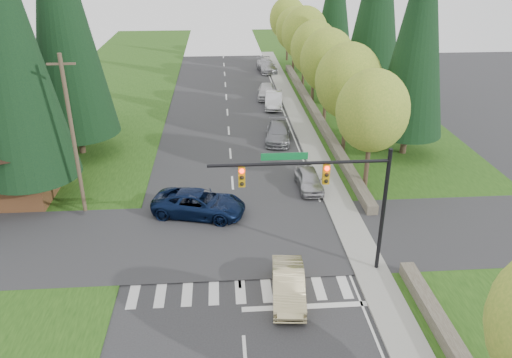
{
  "coord_description": "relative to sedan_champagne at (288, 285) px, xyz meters",
  "views": [
    {
      "loc": [
        -0.7,
        -16.62,
        15.49
      ],
      "look_at": [
        1.29,
        10.1,
        2.8
      ],
      "focal_mm": 35.0,
      "sensor_mm": 36.0,
      "label": 1
    }
  ],
  "objects": [
    {
      "name": "decid_tree_3",
      "position": [
        6.92,
        32.44,
        4.95
      ],
      "size": [
        5.0,
        5.0,
        8.55
      ],
      "color": "#38281C",
      "rests_on": "ground"
    },
    {
      "name": "sedan_champagne",
      "position": [
        0.0,
        0.0,
        0.0
      ],
      "size": [
        1.87,
        4.43,
        1.42
      ],
      "primitive_type": "imported",
      "rotation": [
        0.0,
        0.0,
        -0.09
      ],
      "color": "#C6B684",
      "rests_on": "ground"
    },
    {
      "name": "parked_car_b",
      "position": [
        1.92,
        21.09,
        0.02
      ],
      "size": [
        2.71,
        5.25,
        1.45
      ],
      "primitive_type": "imported",
      "rotation": [
        0.0,
        0.0,
        -0.14
      ],
      "color": "gray",
      "rests_on": "ground"
    },
    {
      "name": "brown_building",
      "position": [
        -17.28,
        12.44,
        2.43
      ],
      "size": [
        8.4,
        8.4,
        5.4
      ],
      "color": "#4C2D19",
      "rests_on": "ground"
    },
    {
      "name": "parked_car_c",
      "position": [
        2.57,
        30.83,
        0.09
      ],
      "size": [
        2.23,
        5.02,
        1.6
      ],
      "primitive_type": "imported",
      "rotation": [
        0.0,
        0.0,
        -0.11
      ],
      "color": "silver",
      "rests_on": "ground"
    },
    {
      "name": "decid_tree_5",
      "position": [
        6.82,
        46.44,
        4.82
      ],
      "size": [
        4.8,
        4.8,
        8.3
      ],
      "color": "#38281C",
      "rests_on": "ground"
    },
    {
      "name": "parked_car_d",
      "position": [
        2.17,
        34.37,
        0.07
      ],
      "size": [
        2.37,
        4.78,
        1.57
      ],
      "primitive_type": "imported",
      "rotation": [
        0.0,
        0.0,
        -0.12
      ],
      "color": "silver",
      "rests_on": "ground"
    },
    {
      "name": "parked_car_a",
      "position": [
        2.99,
        11.68,
        -0.03
      ],
      "size": [
        1.7,
        4.05,
        1.37
      ],
      "primitive_type": "imported",
      "rotation": [
        0.0,
        0.0,
        0.02
      ],
      "color": "#A8A7AC",
      "rests_on": "ground"
    },
    {
      "name": "decid_tree_2",
      "position": [
        6.82,
        25.44,
        5.22
      ],
      "size": [
        5.0,
        5.0,
        8.82
      ],
      "color": "#38281C",
      "rests_on": "ground"
    },
    {
      "name": "stone_wall_north",
      "position": [
        6.32,
        27.44,
        -0.36
      ],
      "size": [
        0.7,
        40.0,
        0.7
      ],
      "primitive_type": "cube",
      "color": "#4C4438",
      "rests_on": "ground"
    },
    {
      "name": "grass_west",
      "position": [
        -15.28,
        17.44,
        -0.68
      ],
      "size": [
        14.0,
        110.0,
        0.06
      ],
      "primitive_type": "cube",
      "color": "#1D4111",
      "rests_on": "ground"
    },
    {
      "name": "cross_street",
      "position": [
        -2.28,
        5.44,
        -0.71
      ],
      "size": [
        120.0,
        8.0,
        0.1
      ],
      "primitive_type": "cube",
      "color": "#28282B",
      "rests_on": "ground"
    },
    {
      "name": "conifer_w_e",
      "position": [
        -16.28,
        25.44,
        9.58
      ],
      "size": [
        5.78,
        5.78,
        18.8
      ],
      "color": "#38281C",
      "rests_on": "ground"
    },
    {
      "name": "conifer_e_a",
      "position": [
        11.72,
        17.44,
        9.08
      ],
      "size": [
        5.44,
        5.44,
        17.8
      ],
      "color": "#38281C",
      "rests_on": "ground"
    },
    {
      "name": "ground",
      "position": [
        -2.28,
        -2.56,
        -0.71
      ],
      "size": [
        120.0,
        120.0,
        0.0
      ],
      "primitive_type": "plane",
      "color": "#28282B",
      "rests_on": "ground"
    },
    {
      "name": "decid_tree_1",
      "position": [
        7.02,
        18.44,
        5.09
      ],
      "size": [
        5.2,
        5.2,
        8.8
      ],
      "color": "#38281C",
      "rests_on": "ground"
    },
    {
      "name": "conifer_w_c",
      "position": [
        -14.28,
        19.44,
        10.58
      ],
      "size": [
        6.46,
        6.46,
        20.8
      ],
      "color": "#38281C",
      "rests_on": "ground"
    },
    {
      "name": "curb_east",
      "position": [
        3.77,
        19.44,
        -0.65
      ],
      "size": [
        0.2,
        80.0,
        0.13
      ],
      "primitive_type": "cube",
      "color": "gray",
      "rests_on": "ground"
    },
    {
      "name": "decid_tree_4",
      "position": [
        7.02,
        39.44,
        5.35
      ],
      "size": [
        5.4,
        5.4,
        9.18
      ],
      "color": "#38281C",
      "rests_on": "ground"
    },
    {
      "name": "utility_pole",
      "position": [
        -11.78,
        9.44,
        4.43
      ],
      "size": [
        1.6,
        0.24,
        10.0
      ],
      "color": "#473828",
      "rests_on": "ground"
    },
    {
      "name": "decid_tree_6",
      "position": [
        6.92,
        53.44,
        5.15
      ],
      "size": [
        5.2,
        5.2,
        8.86
      ],
      "color": "#38281C",
      "rests_on": "ground"
    },
    {
      "name": "decid_tree_0",
      "position": [
        6.92,
        11.44,
        4.89
      ],
      "size": [
        4.8,
        4.8,
        8.37
      ],
      "color": "#38281C",
      "rests_on": "ground"
    },
    {
      "name": "suv_navy",
      "position": [
        -4.49,
        8.44,
        0.09
      ],
      "size": [
        6.25,
        4.04,
        1.6
      ],
      "primitive_type": "imported",
      "rotation": [
        0.0,
        0.0,
        1.31
      ],
      "color": "#0A1736",
      "rests_on": "ground"
    },
    {
      "name": "parked_car_e",
      "position": [
        3.32,
        46.73,
        0.07
      ],
      "size": [
        2.7,
        5.54,
        1.55
      ],
      "primitive_type": "imported",
      "rotation": [
        0.0,
        0.0,
        0.1
      ],
      "color": "#A1A1A6",
      "rests_on": "ground"
    },
    {
      "name": "traffic_signal",
      "position": [
        2.09,
        1.94,
        4.27
      ],
      "size": [
        8.7,
        0.37,
        6.8
      ],
      "color": "black",
      "rests_on": "ground"
    },
    {
      "name": "sidewalk_east",
      "position": [
        4.62,
        19.44,
        -0.65
      ],
      "size": [
        1.8,
        80.0,
        0.13
      ],
      "primitive_type": "cube",
      "color": "gray",
      "rests_on": "ground"
    },
    {
      "name": "conifer_w_a",
      "position": [
        -15.28,
        11.44,
        10.08
      ],
      "size": [
        6.12,
        6.12,
        19.8
      ],
      "color": "#38281C",
      "rests_on": "ground"
    },
    {
      "name": "grass_east",
      "position": [
        10.72,
        17.44,
        -0.68
      ],
      "size": [
        14.0,
        110.0,
        0.06
      ],
      "primitive_type": "cube",
      "color": "#1D4111",
      "rests_on": "ground"
    }
  ]
}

